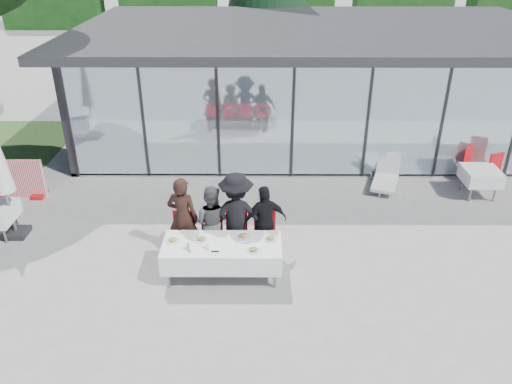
# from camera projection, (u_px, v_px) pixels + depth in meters

# --- Properties ---
(ground) EXTENTS (90.00, 90.00, 0.00)m
(ground) POSITION_uv_depth(u_px,v_px,m) (251.00, 263.00, 10.15)
(ground) COLOR gray
(ground) RESTS_ON ground
(pavilion) EXTENTS (14.80, 8.80, 3.44)m
(pavilion) POSITION_uv_depth(u_px,v_px,m) (315.00, 63.00, 16.38)
(pavilion) COLOR gray
(pavilion) RESTS_ON ground
(dining_table) EXTENTS (2.26, 0.96, 0.75)m
(dining_table) POSITION_uv_depth(u_px,v_px,m) (222.00, 253.00, 9.52)
(dining_table) COLOR white
(dining_table) RESTS_ON ground
(diner_a) EXTENTS (0.77, 0.77, 1.76)m
(diner_a) POSITION_uv_depth(u_px,v_px,m) (183.00, 217.00, 10.04)
(diner_a) COLOR #321D16
(diner_a) RESTS_ON ground
(diner_chair_a) EXTENTS (0.44, 0.44, 0.97)m
(diner_chair_a) POSITION_uv_depth(u_px,v_px,m) (184.00, 232.00, 10.19)
(diner_chair_a) COLOR red
(diner_chair_a) RESTS_ON ground
(diner_b) EXTENTS (0.95, 0.95, 1.57)m
(diner_b) POSITION_uv_depth(u_px,v_px,m) (211.00, 221.00, 10.08)
(diner_b) COLOR #555555
(diner_b) RESTS_ON ground
(diner_chair_b) EXTENTS (0.44, 0.44, 0.97)m
(diner_chair_b) POSITION_uv_depth(u_px,v_px,m) (212.00, 232.00, 10.19)
(diner_chair_b) COLOR red
(diner_chair_b) RESTS_ON ground
(diner_c) EXTENTS (1.21, 1.21, 1.85)m
(diner_c) POSITION_uv_depth(u_px,v_px,m) (236.00, 216.00, 10.01)
(diner_c) COLOR black
(diner_c) RESTS_ON ground
(diner_chair_c) EXTENTS (0.44, 0.44, 0.97)m
(diner_chair_c) POSITION_uv_depth(u_px,v_px,m) (237.00, 232.00, 10.19)
(diner_chair_c) COLOR red
(diner_chair_c) RESTS_ON ground
(diner_d) EXTENTS (1.17, 1.17, 1.58)m
(diner_d) POSITION_uv_depth(u_px,v_px,m) (265.00, 222.00, 10.07)
(diner_d) COLOR black
(diner_d) RESTS_ON ground
(diner_chair_d) EXTENTS (0.44, 0.44, 0.97)m
(diner_chair_d) POSITION_uv_depth(u_px,v_px,m) (265.00, 232.00, 10.19)
(diner_chair_d) COLOR red
(diner_chair_d) RESTS_ON ground
(plate_a) EXTENTS (0.26, 0.26, 0.07)m
(plate_a) POSITION_uv_depth(u_px,v_px,m) (173.00, 240.00, 9.49)
(plate_a) COLOR silver
(plate_a) RESTS_ON dining_table
(plate_b) EXTENTS (0.26, 0.26, 0.07)m
(plate_b) POSITION_uv_depth(u_px,v_px,m) (201.00, 239.00, 9.51)
(plate_b) COLOR silver
(plate_b) RESTS_ON dining_table
(plate_c) EXTENTS (0.26, 0.26, 0.07)m
(plate_c) POSITION_uv_depth(u_px,v_px,m) (244.00, 236.00, 9.61)
(plate_c) COLOR silver
(plate_c) RESTS_ON dining_table
(plate_d) EXTENTS (0.26, 0.26, 0.07)m
(plate_d) POSITION_uv_depth(u_px,v_px,m) (271.00, 238.00, 9.54)
(plate_d) COLOR silver
(plate_d) RESTS_ON dining_table
(plate_extra) EXTENTS (0.26, 0.26, 0.07)m
(plate_extra) POSITION_uv_depth(u_px,v_px,m) (253.00, 250.00, 9.19)
(plate_extra) COLOR silver
(plate_extra) RESTS_ON dining_table
(juice_bottle) EXTENTS (0.06, 0.06, 0.13)m
(juice_bottle) POSITION_uv_depth(u_px,v_px,m) (188.00, 247.00, 9.21)
(juice_bottle) COLOR #79AE48
(juice_bottle) RESTS_ON dining_table
(drinking_glasses) EXTENTS (0.07, 0.07, 0.10)m
(drinking_glasses) POSITION_uv_depth(u_px,v_px,m) (207.00, 247.00, 9.25)
(drinking_glasses) COLOR silver
(drinking_glasses) RESTS_ON dining_table
(folded_eyeglasses) EXTENTS (0.14, 0.03, 0.01)m
(folded_eyeglasses) POSITION_uv_depth(u_px,v_px,m) (215.00, 251.00, 9.18)
(folded_eyeglasses) COLOR black
(folded_eyeglasses) RESTS_ON dining_table
(spare_table_right) EXTENTS (0.86, 0.86, 0.74)m
(spare_table_right) POSITION_uv_depth(u_px,v_px,m) (481.00, 176.00, 12.49)
(spare_table_right) COLOR white
(spare_table_right) RESTS_ON ground
(spare_chair_a) EXTENTS (0.62, 0.62, 0.97)m
(spare_chair_a) POSITION_uv_depth(u_px,v_px,m) (471.00, 162.00, 13.26)
(spare_chair_a) COLOR red
(spare_chair_a) RESTS_ON ground
(spare_chair_b) EXTENTS (0.58, 0.58, 0.97)m
(spare_chair_b) POSITION_uv_depth(u_px,v_px,m) (491.00, 167.00, 13.00)
(spare_chair_b) COLOR red
(spare_chair_b) RESTS_ON ground
(lounger) EXTENTS (1.00, 1.45, 0.72)m
(lounger) POSITION_uv_depth(u_px,v_px,m) (386.00, 176.00, 13.16)
(lounger) COLOR silver
(lounger) RESTS_ON ground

